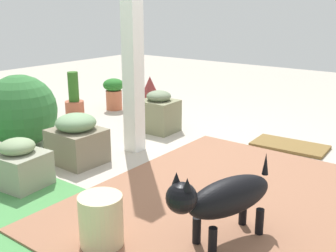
{
  "coord_description": "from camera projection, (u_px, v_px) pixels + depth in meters",
  "views": [
    {
      "loc": [
        -2.15,
        2.92,
        1.36
      ],
      "look_at": [
        0.05,
        0.03,
        0.29
      ],
      "focal_mm": 44.14,
      "sensor_mm": 36.0,
      "label": 1
    }
  ],
  "objects": [
    {
      "name": "stone_planter_far",
      "position": [
        19.0,
        165.0,
        3.19
      ],
      "size": [
        0.45,
        0.38,
        0.38
      ],
      "color": "gray",
      "rests_on": "ground"
    },
    {
      "name": "ceramic_urn",
      "position": [
        101.0,
        221.0,
        2.37
      ],
      "size": [
        0.26,
        0.26,
        0.32
      ],
      "primitive_type": "cylinder",
      "color": "beige",
      "rests_on": "ground"
    },
    {
      "name": "stone_planter_mid",
      "position": [
        77.0,
        139.0,
        3.65
      ],
      "size": [
        0.45,
        0.4,
        0.45
      ],
      "color": "gray",
      "rests_on": "ground"
    },
    {
      "name": "porch_pillar",
      "position": [
        132.0,
        27.0,
        3.69
      ],
      "size": [
        0.15,
        0.15,
        2.33
      ],
      "primitive_type": "cube",
      "color": "white",
      "rests_on": "ground"
    },
    {
      "name": "doormat",
      "position": [
        290.0,
        146.0,
        4.08
      ],
      "size": [
        0.73,
        0.42,
        0.03
      ],
      "primitive_type": "cube",
      "rotation": [
        0.0,
        0.0,
        0.06
      ],
      "color": "brown",
      "rests_on": "ground"
    },
    {
      "name": "brick_path",
      "position": [
        222.0,
        201.0,
        2.95
      ],
      "size": [
        1.8,
        2.4,
        0.02
      ],
      "primitive_type": "cube",
      "color": "#946248",
      "rests_on": "ground"
    },
    {
      "name": "stone_planter_nearest",
      "position": [
        159.0,
        113.0,
        4.55
      ],
      "size": [
        0.39,
        0.35,
        0.46
      ],
      "color": "gray",
      "rests_on": "ground"
    },
    {
      "name": "terracotta_pot_broad",
      "position": [
        114.0,
        92.0,
        5.5
      ],
      "size": [
        0.28,
        0.28,
        0.42
      ],
      "color": "#BB6646",
      "rests_on": "ground"
    },
    {
      "name": "terracotta_pot_spiky",
      "position": [
        150.0,
        99.0,
        5.06
      ],
      "size": [
        0.32,
        0.32,
        0.53
      ],
      "color": "#AE583F",
      "rests_on": "ground"
    },
    {
      "name": "dog",
      "position": [
        223.0,
        198.0,
        2.36
      ],
      "size": [
        0.38,
        0.74,
        0.51
      ],
      "color": "black",
      "rests_on": "ground"
    },
    {
      "name": "ground_plane",
      "position": [
        174.0,
        156.0,
        3.86
      ],
      "size": [
        12.0,
        12.0,
        0.0
      ],
      "primitive_type": "plane",
      "color": "#B4AA9C"
    },
    {
      "name": "terracotta_pot_tall",
      "position": [
        74.0,
        101.0,
        5.15
      ],
      "size": [
        0.23,
        0.23,
        0.57
      ],
      "color": "#AC563D",
      "rests_on": "ground"
    },
    {
      "name": "round_shrub",
      "position": [
        21.0,
        111.0,
        4.05
      ],
      "size": [
        0.71,
        0.71,
        0.71
      ],
      "primitive_type": "sphere",
      "color": "#316D35",
      "rests_on": "ground"
    }
  ]
}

